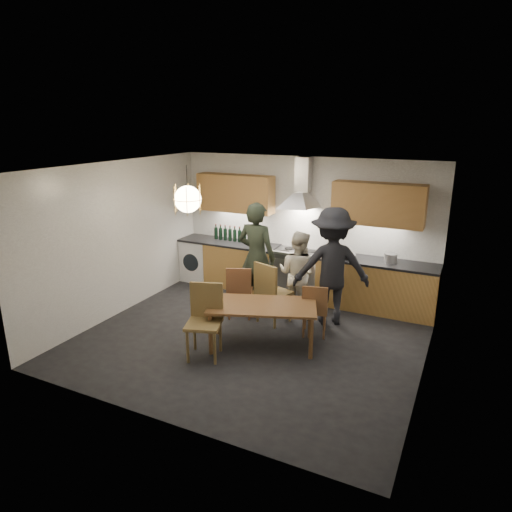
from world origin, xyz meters
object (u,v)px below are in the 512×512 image
at_px(person_mid, 298,274).
at_px(person_right, 332,267).
at_px(person_left, 256,257).
at_px(mixing_bowl, 347,256).
at_px(chair_front, 205,315).
at_px(dining_table, 262,309).
at_px(chair_back_left, 239,289).
at_px(stock_pot, 391,258).
at_px(wine_bottles, 232,234).

height_order(person_mid, person_right, person_right).
distance_m(person_left, mixing_bowl, 1.59).
bearing_deg(mixing_bowl, chair_front, -116.98).
relative_size(dining_table, person_right, 0.90).
distance_m(chair_back_left, stock_pot, 2.62).
xyz_separation_m(dining_table, wine_bottles, (-1.69, 2.19, 0.47)).
height_order(mixing_bowl, stock_pot, stock_pot).
xyz_separation_m(chair_front, person_right, (1.27, 1.83, 0.37)).
distance_m(dining_table, mixing_bowl, 2.16).
distance_m(stock_pot, wine_bottles, 3.11).
distance_m(dining_table, person_right, 1.47).
bearing_deg(wine_bottles, chair_front, -68.82).
height_order(chair_back_left, person_left, person_left).
relative_size(dining_table, stock_pot, 8.03).
bearing_deg(person_right, person_left, -22.14).
xyz_separation_m(stock_pot, wine_bottles, (-3.11, 0.09, 0.08)).
bearing_deg(chair_back_left, stock_pot, -170.77).
height_order(person_left, person_mid, person_left).
height_order(chair_front, person_mid, person_mid).
xyz_separation_m(dining_table, chair_front, (-0.62, -0.57, 0.02)).
xyz_separation_m(person_left, person_mid, (0.73, 0.10, -0.22)).
bearing_deg(person_left, stock_pot, -154.06).
xyz_separation_m(person_right, mixing_bowl, (0.05, 0.76, -0.03)).
distance_m(chair_back_left, mixing_bowl, 1.99).
xyz_separation_m(chair_front, stock_pot, (2.05, 2.67, 0.38)).
bearing_deg(person_right, mixing_bowl, -118.00).
relative_size(stock_pot, wine_bottles, 0.26).
distance_m(dining_table, wine_bottles, 2.80).
bearing_deg(wine_bottles, person_left, -44.12).
distance_m(person_mid, wine_bottles, 1.98).
bearing_deg(dining_table, stock_pot, 35.36).
xyz_separation_m(chair_back_left, person_mid, (0.82, 0.58, 0.21)).
relative_size(chair_back_left, stock_pot, 4.24).
relative_size(person_mid, stock_pot, 6.83).
height_order(chair_front, mixing_bowl, chair_front).
distance_m(person_right, wine_bottles, 2.51).
bearing_deg(mixing_bowl, person_left, -149.45).
bearing_deg(chair_front, person_mid, 51.59).
bearing_deg(chair_back_left, person_left, -123.18).
distance_m(dining_table, person_left, 1.43).
bearing_deg(stock_pot, chair_back_left, -148.04).
distance_m(person_mid, stock_pot, 1.60).
relative_size(chair_front, wine_bottles, 1.26).
height_order(dining_table, mixing_bowl, mixing_bowl).
distance_m(mixing_bowl, stock_pot, 0.74).
bearing_deg(person_right, chair_front, 30.78).
height_order(chair_back_left, mixing_bowl, mixing_bowl).
bearing_deg(dining_table, person_left, 98.89).
distance_m(person_mid, person_right, 0.64).
xyz_separation_m(dining_table, chair_back_left, (-0.77, 0.73, -0.06)).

